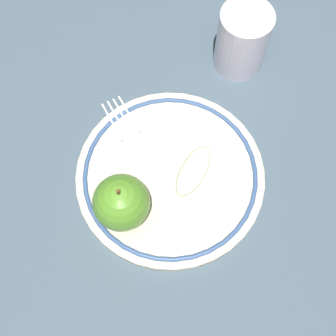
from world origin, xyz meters
TOP-DOWN VIEW (x-y plane):
  - ground_plane at (0.00, 0.00)m, footprint 2.00×2.00m
  - plate at (-0.01, 0.00)m, footprint 0.23×0.23m
  - apple_red_whole at (-0.05, 0.06)m, footprint 0.07×0.07m
  - apple_slice_front at (-0.02, -0.03)m, footprint 0.07×0.07m
  - fork at (0.02, 0.03)m, footprint 0.17×0.06m
  - drinking_glass at (0.13, -0.13)m, footprint 0.07×0.07m

SIDE VIEW (x-z plane):
  - ground_plane at x=0.00m, z-range 0.00..0.00m
  - plate at x=-0.01m, z-range 0.00..0.02m
  - fork at x=0.02m, z-range 0.02..0.02m
  - apple_slice_front at x=-0.02m, z-range 0.02..0.04m
  - drinking_glass at x=0.13m, z-range 0.00..0.09m
  - apple_red_whole at x=-0.05m, z-range 0.01..0.09m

